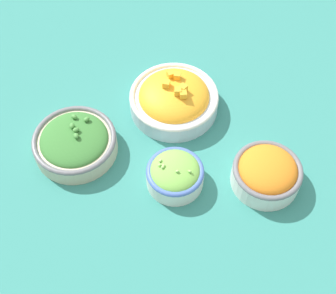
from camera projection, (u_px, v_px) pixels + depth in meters
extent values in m
plane|color=#337F75|center=(168.00, 155.00, 1.01)|extent=(3.00, 3.00, 0.00)
cylinder|color=silver|center=(175.00, 177.00, 0.96)|extent=(0.12, 0.12, 0.04)
torus|color=#4766B7|center=(175.00, 171.00, 0.94)|extent=(0.12, 0.12, 0.01)
ellipsoid|color=#7ABC4C|center=(175.00, 171.00, 0.94)|extent=(0.10, 0.10, 0.04)
ellipsoid|color=#99D166|center=(190.00, 171.00, 0.92)|extent=(0.01, 0.01, 0.00)
ellipsoid|color=#99D166|center=(160.00, 165.00, 0.93)|extent=(0.01, 0.01, 0.00)
ellipsoid|color=#99D166|center=(160.00, 161.00, 0.93)|extent=(0.01, 0.01, 0.00)
ellipsoid|color=#99D166|center=(163.00, 167.00, 0.92)|extent=(0.01, 0.01, 0.00)
ellipsoid|color=#99D166|center=(177.00, 171.00, 0.92)|extent=(0.01, 0.01, 0.00)
ellipsoid|color=#99D166|center=(164.00, 166.00, 0.92)|extent=(0.01, 0.01, 0.00)
cylinder|color=#B2C1CC|center=(174.00, 102.00, 1.07)|extent=(0.20, 0.20, 0.04)
torus|color=silver|center=(174.00, 96.00, 1.05)|extent=(0.20, 0.20, 0.01)
ellipsoid|color=orange|center=(174.00, 96.00, 1.05)|extent=(0.16, 0.16, 0.06)
cube|color=#F4A828|center=(171.00, 74.00, 1.04)|extent=(0.02, 0.02, 0.02)
cube|color=#F4A828|center=(178.00, 91.00, 1.01)|extent=(0.02, 0.02, 0.02)
cube|color=#F4A828|center=(177.00, 76.00, 1.04)|extent=(0.02, 0.02, 0.02)
cube|color=#F4A828|center=(166.00, 84.00, 1.02)|extent=(0.02, 0.02, 0.02)
cube|color=#F4A828|center=(183.00, 88.00, 1.02)|extent=(0.02, 0.02, 0.02)
cube|color=#F4A828|center=(183.00, 94.00, 1.01)|extent=(0.02, 0.02, 0.02)
cylinder|color=silver|center=(266.00, 176.00, 0.96)|extent=(0.14, 0.14, 0.05)
torus|color=slate|center=(268.00, 170.00, 0.94)|extent=(0.14, 0.14, 0.01)
ellipsoid|color=orange|center=(268.00, 170.00, 0.94)|extent=(0.12, 0.12, 0.05)
cylinder|color=beige|center=(76.00, 145.00, 1.01)|extent=(0.18, 0.18, 0.04)
torus|color=slate|center=(74.00, 139.00, 0.99)|extent=(0.18, 0.18, 0.01)
ellipsoid|color=#387533|center=(74.00, 139.00, 0.99)|extent=(0.15, 0.15, 0.04)
ellipsoid|color=#47893D|center=(76.00, 130.00, 0.97)|extent=(0.01, 0.01, 0.01)
ellipsoid|color=#47893D|center=(72.00, 126.00, 0.98)|extent=(0.02, 0.02, 0.01)
ellipsoid|color=#47893D|center=(76.00, 136.00, 0.97)|extent=(0.01, 0.02, 0.01)
ellipsoid|color=#47893D|center=(87.00, 119.00, 0.99)|extent=(0.02, 0.01, 0.01)
ellipsoid|color=#47893D|center=(74.00, 117.00, 1.00)|extent=(0.02, 0.02, 0.01)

